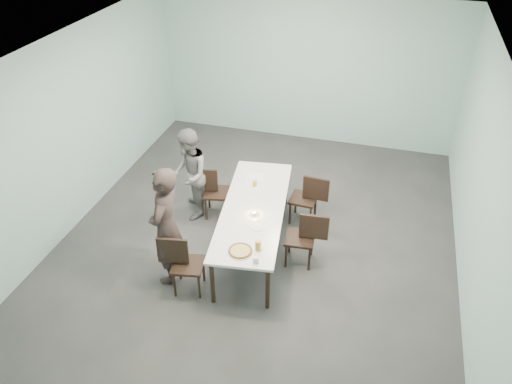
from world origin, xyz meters
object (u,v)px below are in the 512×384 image
(diner_near, at_px, (166,226))
(diner_far, at_px, (189,174))
(chair_near_left, at_px, (182,261))
(table, at_px, (254,211))
(side_plate, at_px, (257,227))
(chair_far_left, at_px, (212,189))
(tealight, at_px, (254,214))
(beer_glass, at_px, (258,245))
(water_tumbler, at_px, (256,260))
(amber_tumbler, at_px, (255,183))
(pizza, at_px, (240,251))
(chair_near_right, at_px, (306,235))
(chair_far_right, at_px, (309,196))

(diner_near, relative_size, diner_far, 1.15)
(chair_near_left, bearing_deg, diner_far, 97.48)
(table, bearing_deg, side_plate, -67.82)
(chair_near_left, height_order, chair_far_left, same)
(diner_far, height_order, tealight, diner_far)
(diner_near, relative_size, beer_glass, 11.94)
(side_plate, bearing_deg, chair_near_left, -142.38)
(chair_near_left, distance_m, water_tumbler, 1.09)
(amber_tumbler, bearing_deg, chair_near_left, -107.89)
(amber_tumbler, bearing_deg, side_plate, -72.13)
(diner_far, bearing_deg, pizza, 19.84)
(chair_far_left, height_order, water_tumbler, chair_far_left)
(pizza, height_order, side_plate, pizza)
(chair_near_left, relative_size, chair_near_right, 1.00)
(table, bearing_deg, chair_near_right, -8.57)
(chair_far_right, height_order, diner_far, diner_far)
(tealight, height_order, amber_tumbler, amber_tumbler)
(side_plate, xyz_separation_m, amber_tumbler, (-0.33, 1.02, 0.04))
(table, distance_m, pizza, 1.01)
(beer_glass, bearing_deg, tealight, 109.45)
(pizza, xyz_separation_m, tealight, (-0.04, 0.83, 0.00))
(chair_near_left, height_order, pizza, chair_near_left)
(table, xyz_separation_m, chair_near_right, (0.82, -0.12, -0.19))
(chair_near_right, bearing_deg, chair_far_right, -85.63)
(chair_near_right, height_order, side_plate, chair_near_right)
(side_plate, distance_m, beer_glass, 0.48)
(pizza, bearing_deg, amber_tumbler, 99.15)
(tealight, bearing_deg, pizza, -86.92)
(chair_far_left, bearing_deg, table, -47.30)
(diner_far, height_order, water_tumbler, diner_far)
(chair_near_right, bearing_deg, amber_tumbler, -39.75)
(side_plate, bearing_deg, chair_near_right, 27.08)
(chair_far_right, relative_size, beer_glass, 5.80)
(chair_far_right, height_order, side_plate, chair_far_right)
(amber_tumbler, bearing_deg, tealight, -74.34)
(chair_far_left, xyz_separation_m, side_plate, (1.08, -1.09, 0.25))
(chair_far_left, relative_size, tealight, 15.54)
(diner_far, distance_m, tealight, 1.49)
(pizza, bearing_deg, tealight, 93.08)
(table, distance_m, water_tumbler, 1.20)
(chair_far_left, relative_size, chair_near_right, 1.00)
(pizza, bearing_deg, chair_near_left, -171.70)
(diner_far, bearing_deg, side_plate, 33.83)
(diner_near, distance_m, beer_glass, 1.28)
(chair_far_left, xyz_separation_m, chair_far_right, (1.57, 0.23, 0.00))
(table, relative_size, chair_near_left, 3.10)
(chair_far_left, xyz_separation_m, diner_far, (-0.34, -0.09, 0.28))
(chair_far_left, height_order, chair_near_right, same)
(chair_far_right, xyz_separation_m, pizza, (-0.56, -1.88, 0.27))
(diner_near, relative_size, amber_tumbler, 22.39)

